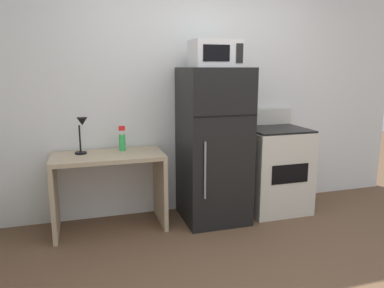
{
  "coord_description": "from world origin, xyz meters",
  "views": [
    {
      "loc": [
        -1.23,
        -2.13,
        1.56
      ],
      "look_at": [
        -0.25,
        1.1,
        0.86
      ],
      "focal_mm": 34.28,
      "sensor_mm": 36.0,
      "label": 1
    }
  ],
  "objects_px": {
    "microwave": "(215,54)",
    "oven_range": "(275,169)",
    "desk_lamp": "(82,129)",
    "desk": "(109,178)",
    "spray_bottle": "(122,141)",
    "refrigerator": "(213,146)"
  },
  "relations": [
    {
      "from": "desk_lamp",
      "to": "refrigerator",
      "type": "xyz_separation_m",
      "value": [
        1.28,
        -0.13,
        -0.21
      ]
    },
    {
      "from": "desk_lamp",
      "to": "microwave",
      "type": "height_order",
      "value": "microwave"
    },
    {
      "from": "spray_bottle",
      "to": "oven_range",
      "type": "xyz_separation_m",
      "value": [
        1.64,
        -0.15,
        -0.38
      ]
    },
    {
      "from": "desk_lamp",
      "to": "microwave",
      "type": "xyz_separation_m",
      "value": [
        1.28,
        -0.15,
        0.7
      ]
    },
    {
      "from": "desk_lamp",
      "to": "oven_range",
      "type": "height_order",
      "value": "desk_lamp"
    },
    {
      "from": "spray_bottle",
      "to": "microwave",
      "type": "bearing_deg",
      "value": -12.42
    },
    {
      "from": "desk_lamp",
      "to": "microwave",
      "type": "relative_size",
      "value": 0.77
    },
    {
      "from": "refrigerator",
      "to": "oven_range",
      "type": "bearing_deg",
      "value": 2.33
    },
    {
      "from": "desk_lamp",
      "to": "microwave",
      "type": "distance_m",
      "value": 1.47
    },
    {
      "from": "desk",
      "to": "desk_lamp",
      "type": "height_order",
      "value": "desk_lamp"
    },
    {
      "from": "microwave",
      "to": "oven_range",
      "type": "height_order",
      "value": "microwave"
    },
    {
      "from": "microwave",
      "to": "oven_range",
      "type": "relative_size",
      "value": 0.42
    },
    {
      "from": "refrigerator",
      "to": "microwave",
      "type": "relative_size",
      "value": 3.4
    },
    {
      "from": "desk",
      "to": "refrigerator",
      "type": "relative_size",
      "value": 0.67
    },
    {
      "from": "spray_bottle",
      "to": "refrigerator",
      "type": "height_order",
      "value": "refrigerator"
    },
    {
      "from": "desk",
      "to": "oven_range",
      "type": "bearing_deg",
      "value": -0.91
    },
    {
      "from": "spray_bottle",
      "to": "microwave",
      "type": "xyz_separation_m",
      "value": [
        0.9,
        -0.2,
        0.84
      ]
    },
    {
      "from": "spray_bottle",
      "to": "microwave",
      "type": "height_order",
      "value": "microwave"
    },
    {
      "from": "desk",
      "to": "oven_range",
      "type": "distance_m",
      "value": 1.79
    },
    {
      "from": "desk_lamp",
      "to": "oven_range",
      "type": "xyz_separation_m",
      "value": [
        2.02,
        -0.1,
        -0.52
      ]
    },
    {
      "from": "desk_lamp",
      "to": "oven_range",
      "type": "distance_m",
      "value": 2.09
    },
    {
      "from": "desk_lamp",
      "to": "refrigerator",
      "type": "bearing_deg",
      "value": -5.9
    }
  ]
}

